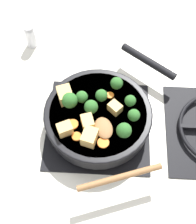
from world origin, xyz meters
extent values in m
plane|color=silver|center=(0.00, 0.00, 0.00)|extent=(2.40, 2.40, 0.00)
cube|color=black|center=(0.00, 0.00, 0.00)|extent=(0.31, 0.31, 0.01)
torus|color=black|center=(0.00, 0.00, 0.02)|extent=(0.24, 0.24, 0.01)
cube|color=black|center=(0.00, 0.00, 0.02)|extent=(0.01, 0.23, 0.01)
cube|color=black|center=(0.00, 0.00, 0.02)|extent=(0.23, 0.01, 0.01)
cylinder|color=black|center=(0.00, 0.00, 0.05)|extent=(0.30, 0.30, 0.06)
cylinder|color=brown|center=(0.00, 0.00, 0.06)|extent=(0.28, 0.28, 0.05)
torus|color=black|center=(0.00, 0.00, 0.08)|extent=(0.31, 0.31, 0.01)
cylinder|color=black|center=(-0.20, 0.15, 0.07)|extent=(0.14, 0.17, 0.02)
ellipsoid|color=olive|center=(0.05, 0.02, 0.09)|extent=(0.08, 0.07, 0.01)
cylinder|color=olive|center=(0.19, 0.06, 0.09)|extent=(0.09, 0.21, 0.02)
cube|color=tan|center=(0.04, -0.03, 0.10)|extent=(0.05, 0.04, 0.03)
cube|color=tan|center=(-0.04, -0.10, 0.10)|extent=(0.06, 0.05, 0.04)
cube|color=tan|center=(0.07, -0.09, 0.10)|extent=(0.05, 0.05, 0.03)
cube|color=tan|center=(-0.01, 0.05, 0.10)|extent=(0.04, 0.04, 0.03)
cube|color=tan|center=(0.09, -0.02, 0.10)|extent=(0.05, 0.05, 0.04)
cylinder|color=#709956|center=(-0.02, -0.08, 0.09)|extent=(0.01, 0.01, 0.01)
sphere|color=#2D6628|center=(-0.02, -0.08, 0.11)|extent=(0.04, 0.04, 0.04)
cylinder|color=#709956|center=(0.02, 0.10, 0.09)|extent=(0.01, 0.01, 0.01)
sphere|color=#2D6628|center=(0.02, 0.10, 0.11)|extent=(0.03, 0.03, 0.03)
cylinder|color=#709956|center=(0.00, -0.02, 0.09)|extent=(0.01, 0.01, 0.01)
sphere|color=#2D6628|center=(0.00, -0.02, 0.11)|extent=(0.04, 0.04, 0.04)
cylinder|color=#709956|center=(-0.08, 0.05, 0.09)|extent=(0.01, 0.01, 0.01)
sphere|color=#2D6628|center=(-0.08, 0.05, 0.11)|extent=(0.04, 0.04, 0.04)
cylinder|color=#709956|center=(0.07, 0.07, 0.09)|extent=(0.01, 0.01, 0.01)
sphere|color=#2D6628|center=(0.07, 0.07, 0.11)|extent=(0.04, 0.04, 0.04)
cylinder|color=#709956|center=(-0.04, 0.01, 0.09)|extent=(0.01, 0.01, 0.01)
sphere|color=#2D6628|center=(-0.04, 0.01, 0.11)|extent=(0.03, 0.03, 0.03)
cylinder|color=#709956|center=(-0.03, 0.09, 0.09)|extent=(0.01, 0.01, 0.01)
sphere|color=#2D6628|center=(-0.03, 0.09, 0.11)|extent=(0.03, 0.03, 0.03)
cylinder|color=#709956|center=(-0.03, -0.05, 0.09)|extent=(0.01, 0.01, 0.01)
sphere|color=#2D6628|center=(-0.03, -0.05, 0.11)|extent=(0.03, 0.03, 0.03)
cylinder|color=orange|center=(0.04, -0.07, 0.08)|extent=(0.03, 0.03, 0.01)
cylinder|color=orange|center=(0.10, 0.02, 0.08)|extent=(0.03, 0.03, 0.01)
cylinder|color=orange|center=(-0.06, 0.03, 0.08)|extent=(0.02, 0.02, 0.01)
cylinder|color=orange|center=(0.08, -0.05, 0.08)|extent=(0.03, 0.03, 0.01)
cylinder|color=white|center=(-0.31, -0.25, 0.04)|extent=(0.04, 0.04, 0.07)
cylinder|color=#B7B7BC|center=(-0.31, -0.25, 0.08)|extent=(0.03, 0.03, 0.01)
camera|label=1|loc=(0.44, 0.02, 0.84)|focal=50.00mm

